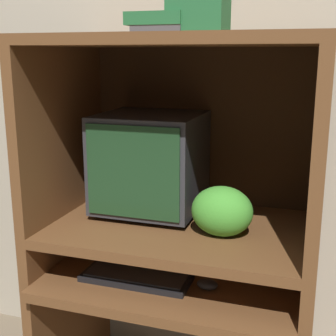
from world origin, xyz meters
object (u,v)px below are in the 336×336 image
object	(u,v)px
mouse	(207,284)
book_stack	(159,23)
keyboard	(136,277)
storage_box	(199,14)
snack_bag	(222,211)
crt_monitor	(150,162)

from	to	relation	value
mouse	book_stack	distance (m)	0.90
keyboard	storage_box	size ratio (longest dim) A/B	2.17
mouse	snack_bag	distance (m)	0.26
crt_monitor	mouse	world-z (taller)	crt_monitor
keyboard	storage_box	bearing A→B (deg)	28.20
crt_monitor	mouse	xyz separation A→B (m)	(0.29, -0.24, -0.36)
keyboard	book_stack	world-z (taller)	book_stack
crt_monitor	snack_bag	world-z (taller)	crt_monitor
crt_monitor	mouse	bearing A→B (deg)	-38.85
book_stack	crt_monitor	bearing A→B (deg)	119.33
snack_bag	book_stack	world-z (taller)	book_stack
keyboard	storage_box	xyz separation A→B (m)	(0.19, 0.10, 0.90)
keyboard	snack_bag	bearing A→B (deg)	18.39
snack_bag	storage_box	distance (m)	0.66
snack_bag	storage_box	bearing A→B (deg)	175.99
book_stack	storage_box	bearing A→B (deg)	10.05
snack_bag	keyboard	bearing A→B (deg)	-161.61
book_stack	storage_box	size ratio (longest dim) A/B	1.06
mouse	storage_box	bearing A→B (deg)	129.12
crt_monitor	book_stack	size ratio (longest dim) A/B	2.06
mouse	book_stack	size ratio (longest dim) A/B	0.39
mouse	storage_box	xyz separation A→B (m)	(-0.07, 0.08, 0.90)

